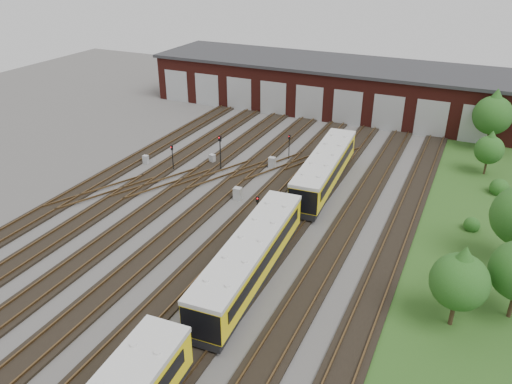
% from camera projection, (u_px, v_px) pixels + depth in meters
% --- Properties ---
extents(ground, '(120.00, 120.00, 0.00)m').
position_uv_depth(ground, '(177.00, 259.00, 36.34)').
color(ground, '#4C4A47').
rests_on(ground, ground).
extents(track_network, '(30.40, 70.00, 0.33)m').
position_uv_depth(track_network, '(179.00, 253.00, 36.83)').
color(track_network, black).
rests_on(track_network, ground).
extents(maintenance_shed, '(51.00, 12.50, 6.35)m').
position_uv_depth(maintenance_shed, '(338.00, 86.00, 67.25)').
color(maintenance_shed, '#4D1913').
rests_on(maintenance_shed, ground).
extents(grass_verge, '(8.00, 55.00, 0.05)m').
position_uv_depth(grass_verge, '(466.00, 250.00, 37.25)').
color(grass_verge, '#2A4F1A').
rests_on(grass_verge, ground).
extents(metro_train, '(3.47, 46.58, 2.99)m').
position_uv_depth(metro_train, '(250.00, 258.00, 33.15)').
color(metro_train, black).
rests_on(metro_train, ground).
extents(signal_mast_0, '(0.32, 0.30, 3.59)m').
position_uv_depth(signal_mast_0, '(220.00, 148.00, 49.60)').
color(signal_mast_0, black).
rests_on(signal_mast_0, ground).
extents(signal_mast_1, '(0.27, 0.26, 2.70)m').
position_uv_depth(signal_mast_1, '(172.00, 155.00, 49.50)').
color(signal_mast_1, black).
rests_on(signal_mast_1, ground).
extents(signal_mast_2, '(0.25, 0.23, 2.67)m').
position_uv_depth(signal_mast_2, '(289.00, 144.00, 52.27)').
color(signal_mast_2, black).
rests_on(signal_mast_2, ground).
extents(signal_mast_3, '(0.28, 0.26, 3.00)m').
position_uv_depth(signal_mast_3, '(257.00, 209.00, 39.14)').
color(signal_mast_3, black).
rests_on(signal_mast_3, ground).
extents(relay_cabinet_0, '(0.57, 0.49, 0.88)m').
position_uv_depth(relay_cabinet_0, '(146.00, 159.00, 51.73)').
color(relay_cabinet_0, '#A2A4A7').
rests_on(relay_cabinet_0, ground).
extents(relay_cabinet_1, '(0.65, 0.58, 0.94)m').
position_uv_depth(relay_cabinet_1, '(212.00, 159.00, 51.83)').
color(relay_cabinet_1, '#A2A4A7').
rests_on(relay_cabinet_1, ground).
extents(relay_cabinet_2, '(0.71, 0.60, 1.15)m').
position_uv_depth(relay_cabinet_2, '(238.00, 194.00, 44.44)').
color(relay_cabinet_2, '#A2A4A7').
rests_on(relay_cabinet_2, ground).
extents(relay_cabinet_3, '(0.68, 0.57, 1.10)m').
position_uv_depth(relay_cabinet_3, '(272.00, 162.00, 50.77)').
color(relay_cabinet_3, '#A2A4A7').
rests_on(relay_cabinet_3, ground).
extents(relay_cabinet_4, '(0.79, 0.72, 1.08)m').
position_uv_depth(relay_cabinet_4, '(262.00, 231.00, 38.79)').
color(relay_cabinet_4, '#A2A4A7').
rests_on(relay_cabinet_4, ground).
extents(tree_0, '(4.15, 4.15, 6.88)m').
position_uv_depth(tree_0, '(494.00, 111.00, 53.46)').
color(tree_0, '#362818').
rests_on(tree_0, ground).
extents(tree_1, '(2.77, 2.77, 4.58)m').
position_uv_depth(tree_1, '(490.00, 147.00, 48.16)').
color(tree_1, '#362818').
rests_on(tree_1, ground).
extents(tree_3, '(3.38, 3.38, 5.60)m').
position_uv_depth(tree_3, '(461.00, 276.00, 28.48)').
color(tree_3, '#362818').
rests_on(tree_3, ground).
extents(bush_0, '(1.19, 1.19, 1.19)m').
position_uv_depth(bush_0, '(456.00, 274.00, 33.62)').
color(bush_0, '#1E4A15').
rests_on(bush_0, ground).
extents(bush_1, '(1.28, 1.28, 1.28)m').
position_uv_depth(bush_1, '(472.00, 223.00, 39.68)').
color(bush_1, '#1E4A15').
rests_on(bush_1, ground).
extents(bush_2, '(1.69, 1.69, 1.69)m').
position_uv_depth(bush_2, '(500.00, 185.00, 45.29)').
color(bush_2, '#1E4A15').
rests_on(bush_2, ground).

